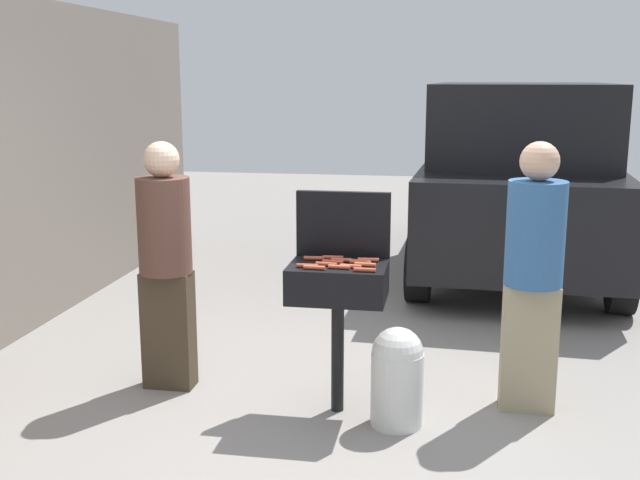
{
  "coord_description": "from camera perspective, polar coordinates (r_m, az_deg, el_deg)",
  "views": [
    {
      "loc": [
        0.78,
        -4.52,
        2.09
      ],
      "look_at": [
        -0.08,
        0.54,
        1.0
      ],
      "focal_mm": 43.41,
      "sensor_mm": 36.0,
      "label": 1
    }
  ],
  "objects": [
    {
      "name": "ground_plane",
      "position": [
        5.04,
        -0.12,
        -12.51
      ],
      "size": [
        24.0,
        24.0,
        0.0
      ],
      "primitive_type": "plane",
      "color": "gray"
    },
    {
      "name": "grill_lid_open",
      "position": [
        4.92,
        1.72,
        1.17
      ],
      "size": [
        0.6,
        0.05,
        0.42
      ],
      "primitive_type": "cube",
      "color": "black",
      "rests_on": "bbq_grill"
    },
    {
      "name": "person_left",
      "position": [
        5.25,
        -11.32,
        -1.24
      ],
      "size": [
        0.35,
        0.35,
        1.68
      ],
      "rotation": [
        0.0,
        0.0,
        -0.1
      ],
      "color": "#3F3323",
      "rests_on": "ground"
    },
    {
      "name": "hot_dog_13",
      "position": [
        4.65,
        2.28,
        -1.95
      ],
      "size": [
        0.13,
        0.04,
        0.03
      ],
      "primitive_type": "cylinder",
      "rotation": [
        0.0,
        1.57,
        -0.09
      ],
      "color": "#C6593D",
      "rests_on": "bbq_grill"
    },
    {
      "name": "hot_dog_7",
      "position": [
        4.57,
        3.32,
        -2.21
      ],
      "size": [
        0.13,
        0.03,
        0.03
      ],
      "primitive_type": "cylinder",
      "rotation": [
        0.0,
        1.57,
        0.0
      ],
      "color": "#B74C33",
      "rests_on": "bbq_grill"
    },
    {
      "name": "hot_dog_11",
      "position": [
        4.66,
        -0.93,
        -1.91
      ],
      "size": [
        0.13,
        0.03,
        0.03
      ],
      "primitive_type": "cylinder",
      "rotation": [
        0.0,
        1.57,
        0.04
      ],
      "color": "#AD4228",
      "rests_on": "bbq_grill"
    },
    {
      "name": "hot_dog_8",
      "position": [
        4.7,
        0.48,
        -1.79
      ],
      "size": [
        0.13,
        0.04,
        0.03
      ],
      "primitive_type": "cylinder",
      "rotation": [
        0.0,
        1.57,
        -0.1
      ],
      "color": "#B74C33",
      "rests_on": "bbq_grill"
    },
    {
      "name": "hot_dog_2",
      "position": [
        4.82,
        3.58,
        -1.46
      ],
      "size": [
        0.13,
        0.04,
        0.03
      ],
      "primitive_type": "cylinder",
      "rotation": [
        0.0,
        1.57,
        0.09
      ],
      "color": "#C6593D",
      "rests_on": "bbq_grill"
    },
    {
      "name": "parked_minivan",
      "position": [
        8.66,
        14.32,
        4.54
      ],
      "size": [
        2.21,
        4.49,
        2.02
      ],
      "rotation": [
        0.0,
        0.0,
        3.09
      ],
      "color": "black",
      "rests_on": "ground"
    },
    {
      "name": "hot_dog_10",
      "position": [
        4.85,
        -0.44,
        -1.35
      ],
      "size": [
        0.13,
        0.04,
        0.03
      ],
      "primitive_type": "cylinder",
      "rotation": [
        0.0,
        1.57,
        0.09
      ],
      "color": "#AD4228",
      "rests_on": "bbq_grill"
    },
    {
      "name": "hot_dog_3",
      "position": [
        4.87,
        0.96,
        -1.3
      ],
      "size": [
        0.13,
        0.04,
        0.03
      ],
      "primitive_type": "cylinder",
      "rotation": [
        0.0,
        1.57,
        0.08
      ],
      "color": "#AD4228",
      "rests_on": "bbq_grill"
    },
    {
      "name": "hot_dog_1",
      "position": [
        4.62,
        -0.42,
        -2.04
      ],
      "size": [
        0.13,
        0.03,
        0.03
      ],
      "primitive_type": "cylinder",
      "rotation": [
        0.0,
        1.57,
        -0.04
      ],
      "color": "#C6593D",
      "rests_on": "bbq_grill"
    },
    {
      "name": "hot_dog_12",
      "position": [
        4.81,
        1.59,
        -1.49
      ],
      "size": [
        0.13,
        0.03,
        0.03
      ],
      "primitive_type": "cylinder",
      "rotation": [
        0.0,
        1.57,
        0.02
      ],
      "color": "#B74C33",
      "rests_on": "bbq_grill"
    },
    {
      "name": "hot_dog_6",
      "position": [
        4.75,
        3.01,
        -1.66
      ],
      "size": [
        0.13,
        0.04,
        0.03
      ],
      "primitive_type": "cylinder",
      "rotation": [
        0.0,
        1.57,
        -0.07
      ],
      "color": "#AD4228",
      "rests_on": "bbq_grill"
    },
    {
      "name": "propane_tank",
      "position": [
        4.77,
        5.71,
        -9.85
      ],
      "size": [
        0.32,
        0.32,
        0.62
      ],
      "color": "silver",
      "rests_on": "ground"
    },
    {
      "name": "person_right",
      "position": [
        4.97,
        15.46,
        -2.0
      ],
      "size": [
        0.36,
        0.36,
        1.71
      ],
      "rotation": [
        0.0,
        0.0,
        3.12
      ],
      "color": "gray",
      "rests_on": "ground"
    },
    {
      "name": "hot_dog_4",
      "position": [
        4.63,
        1.42,
        -2.0
      ],
      "size": [
        0.13,
        0.03,
        0.03
      ],
      "primitive_type": "cylinder",
      "rotation": [
        0.0,
        1.57,
        -0.05
      ],
      "color": "#C6593D",
      "rests_on": "bbq_grill"
    },
    {
      "name": "hot_dog_9",
      "position": [
        4.78,
        2.96,
        -1.58
      ],
      "size": [
        0.13,
        0.04,
        0.03
      ],
      "primitive_type": "cylinder",
      "rotation": [
        0.0,
        1.57,
        0.11
      ],
      "color": "#B74C33",
      "rests_on": "bbq_grill"
    },
    {
      "name": "hot_dog_0",
      "position": [
        4.76,
        0.96,
        -1.62
      ],
      "size": [
        0.13,
        0.03,
        0.03
      ],
      "primitive_type": "cylinder",
      "rotation": [
        0.0,
        1.57,
        -0.05
      ],
      "color": "#AD4228",
      "rests_on": "bbq_grill"
    },
    {
      "name": "hot_dog_5",
      "position": [
        4.7,
        3.35,
        -1.82
      ],
      "size": [
        0.13,
        0.04,
        0.03
      ],
      "primitive_type": "cylinder",
      "rotation": [
        0.0,
        1.57,
        -0.08
      ],
      "color": "#C6593D",
      "rests_on": "bbq_grill"
    },
    {
      "name": "bbq_grill",
      "position": [
        4.79,
        1.33,
        -3.51
      ],
      "size": [
        0.6,
        0.44,
        0.96
      ],
      "color": "black",
      "rests_on": "ground"
    }
  ]
}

